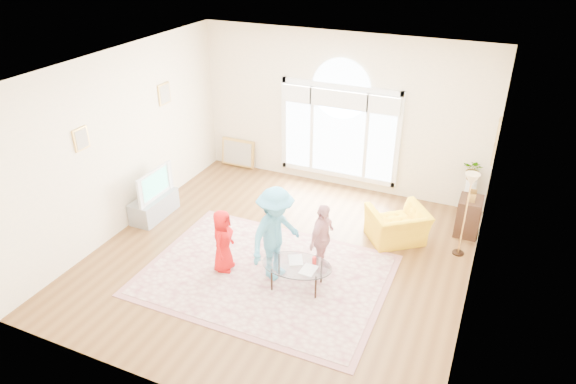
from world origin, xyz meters
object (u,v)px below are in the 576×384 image
at_px(coffee_table, 297,266).
at_px(television, 151,183).
at_px(area_rug, 265,275).
at_px(armchair, 397,226).
at_px(tv_console, 154,206).

bearing_deg(coffee_table, television, 157.07).
xyz_separation_m(area_rug, television, (-2.75, 0.83, 0.70)).
distance_m(area_rug, television, 2.95).
bearing_deg(television, armchair, 12.93).
distance_m(television, armchair, 4.55).
height_order(area_rug, tv_console, tv_console).
bearing_deg(armchair, area_rug, 10.25).
xyz_separation_m(tv_console, armchair, (4.42, 1.01, 0.10)).
bearing_deg(armchair, tv_console, -24.62).
height_order(coffee_table, armchair, armchair).
distance_m(area_rug, armchair, 2.50).
relative_size(coffee_table, armchair, 1.22).
relative_size(area_rug, tv_console, 3.60).
height_order(area_rug, television, television).
xyz_separation_m(area_rug, tv_console, (-2.75, 0.83, 0.20)).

